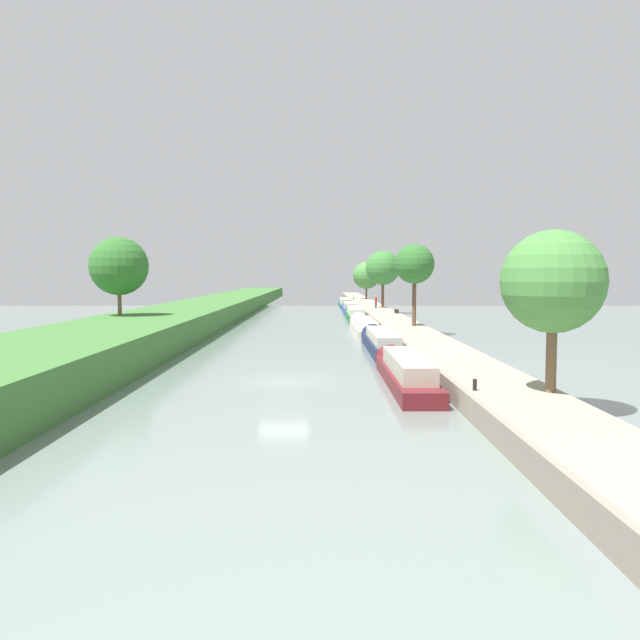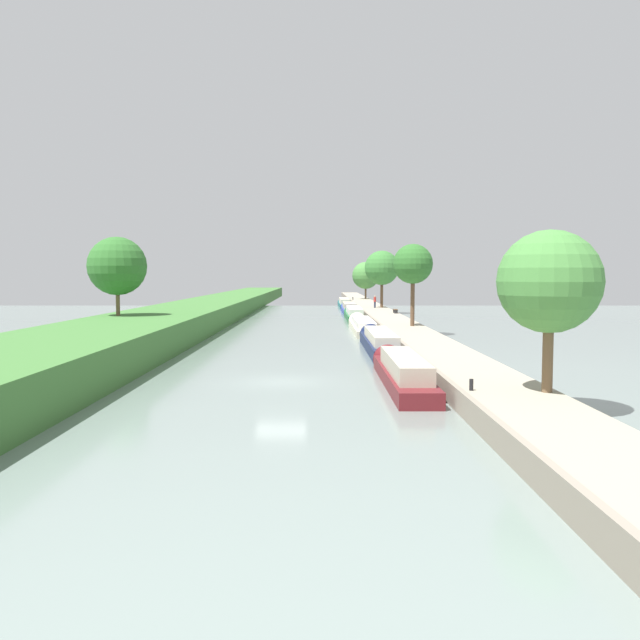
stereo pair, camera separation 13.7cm
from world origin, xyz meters
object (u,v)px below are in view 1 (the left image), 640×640
(narrowboat_maroon, at_px, (405,371))
(mooring_bollard_far, at_px, (354,298))
(person_walking, at_px, (376,301))
(park_bench, at_px, (397,310))
(narrowboat_blue, at_px, (350,308))
(mooring_bollard_near, at_px, (475,385))
(narrowboat_cream, at_px, (364,325))
(narrowboat_teal, at_px, (345,303))
(narrowboat_green, at_px, (355,314))
(narrowboat_navy, at_px, (381,341))

(narrowboat_maroon, xyz_separation_m, mooring_bollard_far, (1.85, 84.29, 0.48))
(person_walking, height_order, mooring_bollard_far, person_walking)
(person_walking, bearing_deg, park_bench, -83.49)
(mooring_bollard_far, bearing_deg, narrowboat_maroon, -91.26)
(narrowboat_blue, relative_size, mooring_bollard_near, 33.16)
(narrowboat_cream, relative_size, narrowboat_teal, 1.09)
(narrowboat_maroon, relative_size, mooring_bollard_far, 29.17)
(mooring_bollard_near, bearing_deg, narrowboat_maroon, 105.25)
(narrowboat_green, distance_m, park_bench, 5.32)
(narrowboat_blue, bearing_deg, narrowboat_navy, -89.92)
(narrowboat_teal, distance_m, mooring_bollard_near, 84.20)
(narrowboat_navy, height_order, park_bench, narrowboat_navy)
(narrowboat_cream, height_order, park_bench, park_bench)
(narrowboat_blue, relative_size, narrowboat_teal, 0.98)
(narrowboat_navy, xyz_separation_m, mooring_bollard_near, (1.69, -21.05, 0.49))
(narrowboat_maroon, distance_m, narrowboat_teal, 77.39)
(narrowboat_teal, xyz_separation_m, park_bench, (4.71, -33.76, 0.65))
(narrowboat_blue, relative_size, park_bench, 9.95)
(narrowboat_navy, distance_m, mooring_bollard_far, 70.06)
(narrowboat_blue, distance_m, mooring_bollard_near, 67.64)
(narrowboat_blue, distance_m, mooring_bollard_far, 23.54)
(narrowboat_blue, relative_size, person_walking, 8.99)
(narrowboat_green, distance_m, person_walking, 10.23)
(person_walking, bearing_deg, narrowboat_cream, -97.56)
(narrowboat_green, bearing_deg, mooring_bollard_far, 87.27)
(narrowboat_blue, xyz_separation_m, narrowboat_teal, (-0.07, 16.56, 0.00))
(narrowboat_green, relative_size, person_walking, 8.75)
(narrowboat_navy, relative_size, mooring_bollard_near, 33.30)
(narrowboat_blue, bearing_deg, narrowboat_maroon, -90.09)
(narrowboat_navy, height_order, mooring_bollard_far, narrowboat_navy)
(narrowboat_green, bearing_deg, park_bench, -27.28)
(narrowboat_cream, relative_size, narrowboat_green, 1.14)
(narrowboat_maroon, bearing_deg, park_bench, 83.81)
(narrowboat_maroon, bearing_deg, narrowboat_cream, 89.92)
(narrowboat_teal, relative_size, park_bench, 10.12)
(mooring_bollard_near, bearing_deg, narrowboat_blue, 91.49)
(narrowboat_cream, relative_size, mooring_bollard_near, 36.79)
(narrowboat_maroon, height_order, narrowboat_green, narrowboat_maroon)
(narrowboat_cream, bearing_deg, park_bench, 70.10)
(narrowboat_teal, bearing_deg, mooring_bollard_near, -88.76)
(mooring_bollard_near, distance_m, park_bench, 50.50)
(narrowboat_maroon, bearing_deg, narrowboat_teal, 89.98)
(mooring_bollard_far, distance_m, park_bench, 40.77)
(narrowboat_blue, height_order, mooring_bollard_far, narrowboat_blue)
(narrowboat_navy, xyz_separation_m, narrowboat_cream, (-0.12, 16.42, -0.13))
(narrowboat_blue, height_order, person_walking, person_walking)
(narrowboat_navy, relative_size, mooring_bollard_far, 33.30)
(park_bench, bearing_deg, narrowboat_green, 152.72)
(narrowboat_maroon, relative_size, narrowboat_blue, 0.88)
(narrowboat_teal, bearing_deg, narrowboat_blue, -89.76)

